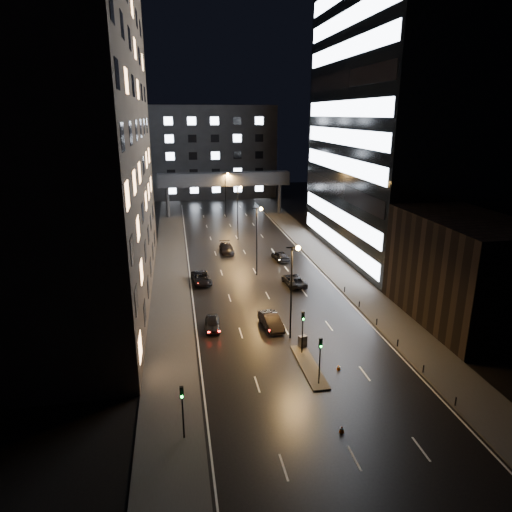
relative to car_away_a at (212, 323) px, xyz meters
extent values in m
plane|color=black|center=(7.94, 28.52, -0.68)|extent=(160.00, 160.00, 0.00)
cube|color=#383533|center=(-4.56, 23.52, -0.61)|extent=(5.00, 110.00, 0.15)
cube|color=#383533|center=(20.44, 23.52, -0.61)|extent=(5.00, 110.00, 0.15)
cube|color=#2D2319|center=(-14.56, 12.52, 19.32)|extent=(15.00, 48.00, 40.00)
cube|color=black|center=(27.94, -2.48, 5.32)|extent=(10.00, 18.00, 12.00)
cube|color=black|center=(32.94, 24.52, 21.82)|extent=(20.00, 36.00, 45.00)
cube|color=#333335|center=(7.94, 86.52, 11.82)|extent=(34.00, 14.00, 25.00)
cube|color=#333335|center=(7.94, 58.52, 7.82)|extent=(30.00, 3.00, 3.00)
cylinder|color=#333335|center=(-5.06, 58.52, 2.82)|extent=(0.80, 0.80, 7.00)
cylinder|color=#333335|center=(20.94, 58.52, 2.82)|extent=(0.80, 0.80, 7.00)
cube|color=#383533|center=(8.24, -9.48, -0.61)|extent=(1.60, 8.00, 0.15)
cylinder|color=black|center=(8.24, -6.98, 1.22)|extent=(0.12, 0.12, 3.50)
cube|color=black|center=(8.24, -6.98, 3.42)|extent=(0.28, 0.22, 0.90)
sphere|color=#0CFF33|center=(8.24, -7.12, 3.14)|extent=(0.18, 0.18, 0.18)
cylinder|color=black|center=(8.24, -12.48, 1.22)|extent=(0.12, 0.12, 3.50)
cube|color=black|center=(8.24, -12.48, 3.42)|extent=(0.28, 0.22, 0.90)
sphere|color=#0CFF33|center=(8.24, -12.62, 3.14)|extent=(0.18, 0.18, 0.18)
cylinder|color=black|center=(-3.56, -17.48, 1.07)|extent=(0.12, 0.12, 3.50)
cube|color=black|center=(-3.56, -17.48, 3.27)|extent=(0.28, 0.22, 0.90)
sphere|color=#0CFF33|center=(-3.56, -17.62, 2.99)|extent=(0.18, 0.18, 0.18)
cylinder|color=black|center=(18.14, -17.48, -0.23)|extent=(0.12, 0.12, 0.90)
cylinder|color=black|center=(18.14, -12.48, -0.23)|extent=(0.12, 0.12, 0.90)
cylinder|color=black|center=(18.14, -7.48, -0.23)|extent=(0.12, 0.12, 0.90)
cylinder|color=black|center=(18.14, -2.48, -0.23)|extent=(0.12, 0.12, 0.90)
cylinder|color=black|center=(18.14, 2.52, -0.23)|extent=(0.12, 0.12, 0.90)
cylinder|color=black|center=(18.14, 7.52, -0.23)|extent=(0.12, 0.12, 0.90)
cylinder|color=black|center=(7.94, -3.48, 4.32)|extent=(0.18, 0.18, 10.00)
cylinder|color=black|center=(7.94, -3.48, 9.32)|extent=(1.20, 0.12, 0.12)
sphere|color=#FF9E38|center=(8.54, -3.48, 9.22)|extent=(0.50, 0.50, 0.50)
cylinder|color=black|center=(7.94, 16.52, 4.32)|extent=(0.18, 0.18, 10.00)
cylinder|color=black|center=(7.94, 16.52, 9.32)|extent=(1.20, 0.12, 0.12)
sphere|color=#FF9E38|center=(8.54, 16.52, 9.22)|extent=(0.50, 0.50, 0.50)
cylinder|color=black|center=(7.94, 36.52, 4.32)|extent=(0.18, 0.18, 10.00)
cylinder|color=black|center=(7.94, 36.52, 9.32)|extent=(1.20, 0.12, 0.12)
sphere|color=#FF9E38|center=(8.54, 36.52, 9.22)|extent=(0.50, 0.50, 0.50)
cylinder|color=black|center=(7.94, 56.52, 4.32)|extent=(0.18, 0.18, 10.00)
cylinder|color=black|center=(7.94, 56.52, 9.32)|extent=(1.20, 0.12, 0.12)
sphere|color=#FF9E38|center=(8.54, 56.52, 9.22)|extent=(0.50, 0.50, 0.50)
imported|color=black|center=(0.00, 0.00, 0.00)|extent=(1.86, 4.09, 1.36)
imported|color=black|center=(6.44, -0.76, 0.12)|extent=(2.28, 5.02, 1.60)
imported|color=black|center=(-0.30, 14.70, 0.05)|extent=(2.97, 5.46, 1.45)
imported|color=black|center=(4.89, 28.76, 0.09)|extent=(2.27, 5.36, 1.54)
imported|color=black|center=(12.28, 11.55, 0.05)|extent=(2.84, 5.43, 1.46)
imported|color=black|center=(13.00, 23.00, 0.02)|extent=(2.38, 4.97, 1.40)
cube|color=#464648|center=(8.64, -5.78, 0.05)|extent=(0.92, 0.77, 1.17)
cone|color=orange|center=(8.03, -18.76, -0.41)|extent=(0.50, 0.50, 0.53)
cone|color=orange|center=(10.83, -10.37, -0.45)|extent=(0.39, 0.39, 0.46)
camera|label=1|loc=(-3.28, -45.75, 21.99)|focal=32.00mm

